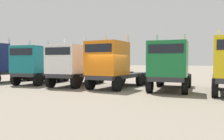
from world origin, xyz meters
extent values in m
plane|color=gray|center=(0.00, 0.00, 0.00)|extent=(200.00, 200.00, 0.00)
cube|color=#333338|center=(-12.01, 2.87, 0.94)|extent=(2.84, 6.51, 0.30)
cylinder|color=silver|center=(-11.15, 2.01, 2.70)|extent=(0.20, 0.20, 3.21)
cylinder|color=#333338|center=(-11.87, 4.26, 1.15)|extent=(1.21, 1.21, 0.12)
cylinder|color=black|center=(-10.76, 4.31, 0.52)|extent=(0.46, 1.07, 1.04)
cylinder|color=black|center=(-12.95, 4.54, 0.52)|extent=(0.46, 1.07, 1.04)
cylinder|color=black|center=(-10.65, 5.40, 0.52)|extent=(0.46, 1.07, 1.04)
cylinder|color=black|center=(-12.83, 5.63, 0.52)|extent=(0.46, 1.07, 1.04)
cube|color=#333338|center=(-7.83, 2.67, 0.92)|extent=(2.81, 6.14, 0.30)
cube|color=#14727A|center=(-7.64, 0.86, 2.20)|extent=(2.63, 2.55, 2.26)
cube|color=black|center=(-7.52, -0.31, 2.81)|extent=(2.09, 0.26, 0.55)
cylinder|color=silver|center=(-6.83, 2.26, 2.50)|extent=(0.20, 0.20, 2.86)
cylinder|color=silver|center=(-8.72, 2.06, 2.50)|extent=(0.20, 0.20, 2.86)
cylinder|color=#333338|center=(-7.97, 3.97, 1.13)|extent=(1.21, 1.21, 0.12)
cylinder|color=black|center=(-6.50, 0.52, 0.51)|extent=(0.46, 1.05, 1.02)
cylinder|color=black|center=(-8.69, 0.29, 0.51)|extent=(0.46, 1.05, 1.02)
cylinder|color=black|center=(-6.88, 4.15, 0.51)|extent=(0.46, 1.05, 1.02)
cylinder|color=black|center=(-9.07, 3.92, 0.51)|extent=(0.46, 1.05, 1.02)
cylinder|color=black|center=(-7.00, 5.24, 0.51)|extent=(0.46, 1.05, 1.02)
cylinder|color=black|center=(-9.19, 5.01, 0.51)|extent=(0.46, 1.05, 1.02)
cube|color=#333338|center=(-3.88, 2.38, 0.96)|extent=(2.49, 6.11, 0.30)
cube|color=white|center=(-3.79, 0.57, 2.21)|extent=(2.51, 2.49, 2.20)
cube|color=black|center=(-3.74, -0.64, 2.79)|extent=(2.10, 0.14, 0.55)
cylinder|color=silver|center=(-2.91, 1.95, 2.51)|extent=(0.19, 0.19, 2.80)
cylinder|color=silver|center=(-4.81, 1.86, 2.51)|extent=(0.19, 0.19, 2.80)
cylinder|color=#333338|center=(-3.95, 3.70, 1.17)|extent=(1.15, 1.15, 0.12)
cylinder|color=black|center=(-2.67, 0.13, 0.53)|extent=(0.40, 1.07, 1.06)
cylinder|color=black|center=(-4.87, 0.02, 0.53)|extent=(0.40, 1.07, 1.06)
cylinder|color=black|center=(-2.85, 3.83, 0.53)|extent=(0.40, 1.07, 1.06)
cylinder|color=black|center=(-5.05, 3.73, 0.53)|extent=(0.40, 1.07, 1.06)
cylinder|color=black|center=(-2.90, 4.93, 0.53)|extent=(0.40, 1.07, 1.06)
cylinder|color=black|center=(-5.10, 4.82, 0.53)|extent=(0.40, 1.07, 1.06)
cube|color=#333338|center=(-0.11, 2.50, 0.92)|extent=(2.84, 6.58, 0.30)
cube|color=orange|center=(-0.30, 0.61, 2.26)|extent=(2.65, 2.81, 2.39)
cube|color=black|center=(-0.44, -0.69, 2.93)|extent=(2.09, 0.25, 0.55)
cylinder|color=silver|center=(0.79, 1.95, 2.56)|extent=(0.20, 0.20, 2.99)
cylinder|color=silver|center=(-1.10, 2.14, 2.56)|extent=(0.20, 0.20, 2.99)
cylinder|color=#333338|center=(0.03, 3.90, 1.13)|extent=(1.21, 1.21, 0.12)
cylinder|color=black|center=(0.73, -0.09, 0.51)|extent=(0.45, 1.05, 1.02)
cylinder|color=black|center=(-1.46, 0.13, 0.51)|extent=(0.45, 1.05, 1.02)
cylinder|color=black|center=(1.15, 3.98, 0.51)|extent=(0.45, 1.05, 1.02)
cylinder|color=black|center=(-1.04, 4.20, 0.51)|extent=(0.45, 1.05, 1.02)
cylinder|color=black|center=(1.26, 5.07, 0.51)|extent=(0.45, 1.05, 1.02)
cylinder|color=black|center=(-0.93, 5.30, 0.51)|extent=(0.45, 1.05, 1.02)
cube|color=#333338|center=(3.93, 2.53, 0.93)|extent=(2.39, 6.16, 0.30)
cube|color=#197238|center=(3.99, 0.63, 2.20)|extent=(2.47, 2.37, 2.25)
cube|color=black|center=(4.02, -0.54, 2.80)|extent=(2.10, 0.11, 0.55)
cylinder|color=silver|center=(4.90, 1.95, 2.50)|extent=(0.19, 0.19, 2.85)
cylinder|color=silver|center=(3.00, 1.89, 2.50)|extent=(0.19, 0.19, 2.85)
cylinder|color=#333338|center=(3.88, 3.87, 1.14)|extent=(1.13, 1.13, 0.12)
cylinder|color=black|center=(5.10, 0.22, 0.51)|extent=(0.38, 1.04, 1.03)
cylinder|color=black|center=(2.90, 0.15, 0.51)|extent=(0.38, 1.04, 1.03)
cylinder|color=black|center=(4.98, 4.01, 0.51)|extent=(0.38, 1.04, 1.03)
cylinder|color=black|center=(2.78, 3.94, 0.51)|extent=(0.38, 1.04, 1.03)
cylinder|color=black|center=(4.94, 5.11, 0.51)|extent=(0.38, 1.04, 1.03)
cylinder|color=black|center=(2.74, 5.04, 0.51)|extent=(0.38, 1.04, 1.03)
cylinder|color=silver|center=(6.97, 1.34, 2.59)|extent=(0.18, 0.18, 2.91)
cylinder|color=black|center=(6.79, -0.42, 0.54)|extent=(0.37, 1.09, 1.09)
cylinder|color=black|center=(6.87, 3.64, 0.54)|extent=(0.37, 1.09, 1.09)
cylinder|color=black|center=(6.90, 4.74, 0.54)|extent=(0.37, 1.09, 1.09)
camera|label=1|loc=(6.50, -14.73, 2.05)|focal=37.41mm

